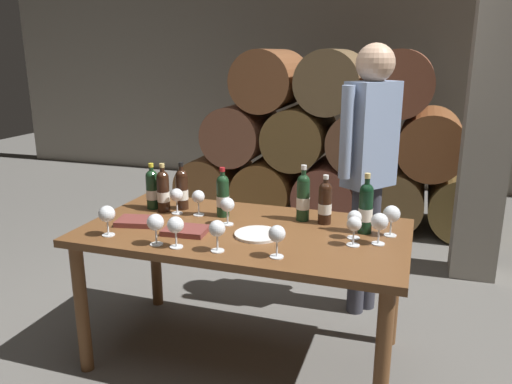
{
  "coord_description": "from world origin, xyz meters",
  "views": [
    {
      "loc": [
        0.85,
        -2.36,
        1.66
      ],
      "look_at": [
        0.0,
        0.2,
        0.91
      ],
      "focal_mm": 35.31,
      "sensor_mm": 36.0,
      "label": 1
    }
  ],
  "objects": [
    {
      "name": "wine_bottle_5",
      "position": [
        -0.64,
        0.17,
        0.88
      ],
      "size": [
        0.07,
        0.07,
        0.27
      ],
      "color": "#19381E",
      "rests_on": "dining_table"
    },
    {
      "name": "wine_bottle_6",
      "position": [
        -0.47,
        0.22,
        0.88
      ],
      "size": [
        0.07,
        0.07,
        0.28
      ],
      "color": "black",
      "rests_on": "dining_table"
    },
    {
      "name": "stone_pillar",
      "position": [
        1.3,
        1.6,
        1.3
      ],
      "size": [
        0.32,
        0.32,
        2.6
      ],
      "primitive_type": "cube",
      "color": "gray",
      "rests_on": "ground_plane"
    },
    {
      "name": "wine_glass_9",
      "position": [
        0.57,
        0.04,
        0.86
      ],
      "size": [
        0.07,
        0.07,
        0.15
      ],
      "color": "white",
      "rests_on": "dining_table"
    },
    {
      "name": "ground_plane",
      "position": [
        0.0,
        0.0,
        0.0
      ],
      "size": [
        14.0,
        14.0,
        0.0
      ],
      "primitive_type": "plane",
      "color": "#66635E"
    },
    {
      "name": "wine_glass_3",
      "position": [
        -0.33,
        -0.34,
        0.87
      ],
      "size": [
        0.08,
        0.08,
        0.16
      ],
      "color": "white",
      "rests_on": "dining_table"
    },
    {
      "name": "wine_bottle_4",
      "position": [
        0.61,
        0.14,
        0.9
      ],
      "size": [
        0.07,
        0.07,
        0.32
      ],
      "color": "black",
      "rests_on": "dining_table"
    },
    {
      "name": "wine_bottle_0",
      "position": [
        0.38,
        0.22,
        0.88
      ],
      "size": [
        0.07,
        0.07,
        0.27
      ],
      "color": "black",
      "rests_on": "dining_table"
    },
    {
      "name": "cellar_back_wall",
      "position": [
        0.0,
        4.2,
        1.4
      ],
      "size": [
        10.0,
        0.24,
        2.8
      ],
      "primitive_type": "cube",
      "color": "gray",
      "rests_on": "ground_plane"
    },
    {
      "name": "tasting_notebook",
      "position": [
        -0.27,
        -0.15,
        0.77
      ],
      "size": [
        0.23,
        0.18,
        0.03
      ],
      "primitive_type": "cube",
      "rotation": [
        0.0,
        0.0,
        0.08
      ],
      "color": "brown",
      "rests_on": "dining_table"
    },
    {
      "name": "wine_glass_4",
      "position": [
        -0.46,
        0.13,
        0.87
      ],
      "size": [
        0.08,
        0.08,
        0.15
      ],
      "color": "white",
      "rests_on": "dining_table"
    },
    {
      "name": "wine_glass_2",
      "position": [
        -0.62,
        -0.31,
        0.87
      ],
      "size": [
        0.08,
        0.08,
        0.16
      ],
      "color": "white",
      "rests_on": "dining_table"
    },
    {
      "name": "wine_glass_11",
      "position": [
        0.74,
        0.14,
        0.87
      ],
      "size": [
        0.09,
        0.09,
        0.16
      ],
      "color": "white",
      "rests_on": "dining_table"
    },
    {
      "name": "wine_glass_8",
      "position": [
        0.69,
        0.0,
        0.87
      ],
      "size": [
        0.08,
        0.08,
        0.16
      ],
      "color": "white",
      "rests_on": "dining_table"
    },
    {
      "name": "dining_table",
      "position": [
        0.0,
        0.0,
        0.67
      ],
      "size": [
        1.7,
        0.9,
        0.76
      ],
      "color": "brown",
      "rests_on": "ground_plane"
    },
    {
      "name": "wine_glass_1",
      "position": [
        0.58,
        -0.06,
        0.86
      ],
      "size": [
        0.07,
        0.07,
        0.15
      ],
      "color": "white",
      "rests_on": "dining_table"
    },
    {
      "name": "wine_glass_5",
      "position": [
        -0.22,
        -0.35,
        0.87
      ],
      "size": [
        0.08,
        0.08,
        0.15
      ],
      "color": "white",
      "rests_on": "dining_table"
    },
    {
      "name": "wine_glass_0",
      "position": [
        -0.11,
        0.04,
        0.87
      ],
      "size": [
        0.08,
        0.08,
        0.15
      ],
      "color": "white",
      "rests_on": "dining_table"
    },
    {
      "name": "wine_bottle_1",
      "position": [
        -0.19,
        0.17,
        0.88
      ],
      "size": [
        0.07,
        0.07,
        0.28
      ],
      "color": "#19381E",
      "rests_on": "dining_table"
    },
    {
      "name": "barrel_stack",
      "position": [
        0.0,
        2.6,
        0.75
      ],
      "size": [
        3.12,
        0.9,
        1.69
      ],
      "color": "brown",
      "rests_on": "ground_plane"
    },
    {
      "name": "wine_glass_7",
      "position": [
        -0.32,
        0.14,
        0.87
      ],
      "size": [
        0.07,
        0.07,
        0.15
      ],
      "color": "white",
      "rests_on": "dining_table"
    },
    {
      "name": "wine_glass_10",
      "position": [
        -0.02,
        -0.33,
        0.87
      ],
      "size": [
        0.08,
        0.08,
        0.15
      ],
      "color": "white",
      "rests_on": "dining_table"
    },
    {
      "name": "sommelier_presenting",
      "position": [
        0.56,
        0.75,
        1.04
      ],
      "size": [
        0.34,
        0.41,
        1.72
      ],
      "color": "#383842",
      "rests_on": "ground_plane"
    },
    {
      "name": "leather_ledger",
      "position": [
        -0.58,
        -0.1,
        0.77
      ],
      "size": [
        0.25,
        0.2,
        0.03
      ],
      "primitive_type": "cube",
      "rotation": [
        0.0,
        0.0,
        0.21
      ],
      "color": "brown",
      "rests_on": "dining_table"
    },
    {
      "name": "serving_plate",
      "position": [
        0.1,
        -0.07,
        0.77
      ],
      "size": [
        0.24,
        0.24,
        0.01
      ],
      "primitive_type": "cylinder",
      "color": "white",
      "rests_on": "dining_table"
    },
    {
      "name": "wine_bottle_2",
      "position": [
        0.26,
        0.24,
        0.89
      ],
      "size": [
        0.07,
        0.07,
        0.31
      ],
      "color": "#19381E",
      "rests_on": "dining_table"
    },
    {
      "name": "wine_glass_6",
      "position": [
        0.27,
        -0.31,
        0.87
      ],
      "size": [
        0.08,
        0.08,
        0.15
      ],
      "color": "white",
      "rests_on": "dining_table"
    },
    {
      "name": "wine_bottle_3",
      "position": [
        -0.55,
        0.15,
        0.88
      ],
      "size": [
        0.07,
        0.07,
        0.29
      ],
      "color": "black",
      "rests_on": "dining_table"
    }
  ]
}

